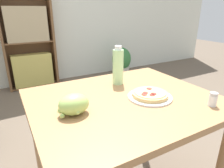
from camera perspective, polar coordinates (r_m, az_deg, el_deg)
name	(u,v)px	position (r m, az deg, el deg)	size (l,w,h in m)	color
wall_back	(33,5)	(3.66, -21.62, 20.21)	(8.00, 0.05, 2.60)	silver
dining_table	(124,116)	(1.18, 3.51, -9.24)	(1.02, 0.85, 0.78)	#A37549
pizza_on_plate	(150,95)	(1.14, 10.78, -3.15)	(0.25, 0.25, 0.04)	white
grape_bunch	(74,104)	(0.96, -10.88, -5.73)	(0.15, 0.13, 0.10)	#A8CC66
drink_bottle	(118,66)	(1.30, 1.73, 5.07)	(0.07, 0.07, 0.25)	#B7EAA3
salt_shaker	(213,99)	(1.15, 26.89, -3.95)	(0.04, 0.04, 0.07)	white
bookshelf	(29,46)	(3.53, -22.53, 10.02)	(0.79, 0.26, 1.50)	brown
potted_plant_floor	(121,63)	(3.81, 2.72, 6.11)	(0.37, 0.31, 0.57)	#BCB2A3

